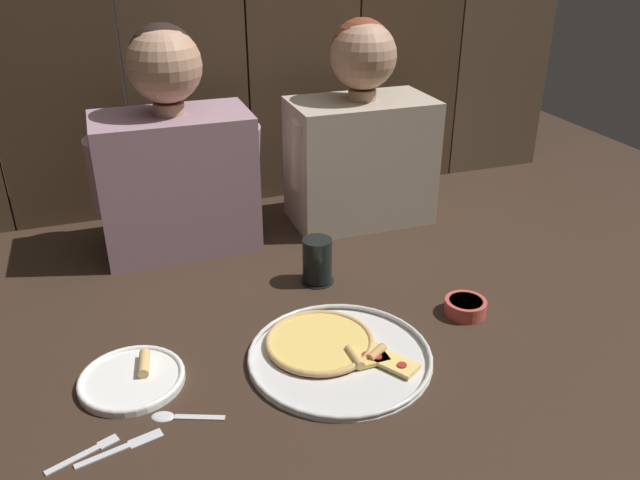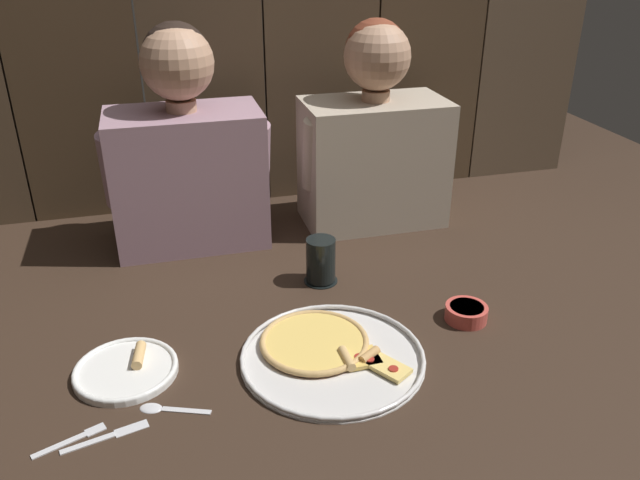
# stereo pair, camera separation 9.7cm
# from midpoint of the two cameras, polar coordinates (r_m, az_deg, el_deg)

# --- Properties ---
(ground_plane) EXTENTS (3.20, 3.20, 0.00)m
(ground_plane) POSITION_cam_midpoint_polar(r_m,az_deg,el_deg) (1.46, 3.39, -8.03)
(ground_plane) COLOR #332319
(pizza_tray) EXTENTS (0.39, 0.39, 0.03)m
(pizza_tray) POSITION_cam_midpoint_polar(r_m,az_deg,el_deg) (1.37, 2.74, -10.02)
(pizza_tray) COLOR silver
(pizza_tray) RESTS_ON ground
(dinner_plate) EXTENTS (0.21, 0.21, 0.03)m
(dinner_plate) POSITION_cam_midpoint_polar(r_m,az_deg,el_deg) (1.37, -15.06, -11.19)
(dinner_plate) COLOR white
(dinner_plate) RESTS_ON ground
(drinking_glass) EXTENTS (0.09, 0.09, 0.12)m
(drinking_glass) POSITION_cam_midpoint_polar(r_m,az_deg,el_deg) (1.61, 1.79, -1.93)
(drinking_glass) COLOR black
(drinking_glass) RESTS_ON ground
(dipping_bowl) EXTENTS (0.10, 0.10, 0.04)m
(dipping_bowl) POSITION_cam_midpoint_polar(r_m,az_deg,el_deg) (1.53, 14.79, -6.32)
(dipping_bowl) COLOR #CC4C42
(dipping_bowl) RESTS_ON ground
(table_fork) EXTENTS (0.13, 0.06, 0.01)m
(table_fork) POSITION_cam_midpoint_polar(r_m,az_deg,el_deg) (1.25, -19.17, -16.58)
(table_fork) COLOR silver
(table_fork) RESTS_ON ground
(table_knife) EXTENTS (0.15, 0.05, 0.01)m
(table_knife) POSITION_cam_midpoint_polar(r_m,az_deg,el_deg) (1.24, -16.48, -16.64)
(table_knife) COLOR silver
(table_knife) RESTS_ON ground
(table_spoon) EXTENTS (0.14, 0.07, 0.01)m
(table_spoon) POSITION_cam_midpoint_polar(r_m,az_deg,el_deg) (1.27, -11.81, -14.58)
(table_spoon) COLOR silver
(table_spoon) RESTS_ON ground
(diner_left) EXTENTS (0.45, 0.24, 0.61)m
(diner_left) POSITION_cam_midpoint_polar(r_m,az_deg,el_deg) (1.77, -10.43, 7.83)
(diner_left) COLOR gray
(diner_left) RESTS_ON ground
(diner_right) EXTENTS (0.45, 0.24, 0.60)m
(diner_right) POSITION_cam_midpoint_polar(r_m,az_deg,el_deg) (1.89, 6.36, 9.08)
(diner_right) COLOR #B2A38E
(diner_right) RESTS_ON ground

